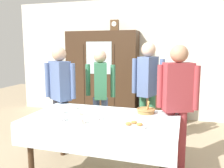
# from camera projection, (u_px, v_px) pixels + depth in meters

# --- Properties ---
(ground_plane) EXTENTS (12.00, 12.00, 0.00)m
(ground_plane) POSITION_uv_depth(u_px,v_px,m) (108.00, 168.00, 3.29)
(ground_plane) COLOR tan
(ground_plane) RESTS_ON ground
(back_wall) EXTENTS (6.40, 0.10, 2.70)m
(back_wall) POSITION_uv_depth(u_px,v_px,m) (143.00, 59.00, 5.58)
(back_wall) COLOR silver
(back_wall) RESTS_ON ground
(dining_table) EXTENTS (1.84, 1.06, 0.77)m
(dining_table) POSITION_uv_depth(u_px,v_px,m) (102.00, 125.00, 2.96)
(dining_table) COLOR #3D2819
(dining_table) RESTS_ON ground
(wall_cabinet) EXTENTS (1.64, 0.46, 1.97)m
(wall_cabinet) POSITION_uv_depth(u_px,v_px,m) (102.00, 74.00, 5.62)
(wall_cabinet) COLOR #3D2819
(wall_cabinet) RESTS_ON ground
(mantel_clock) EXTENTS (0.18, 0.11, 0.24)m
(mantel_clock) POSITION_uv_depth(u_px,v_px,m) (115.00, 25.00, 5.36)
(mantel_clock) COLOR brown
(mantel_clock) RESTS_ON wall_cabinet
(bookshelf_low) EXTENTS (0.91, 0.35, 0.83)m
(bookshelf_low) POSITION_uv_depth(u_px,v_px,m) (164.00, 102.00, 5.34)
(bookshelf_low) COLOR #3D2819
(bookshelf_low) RESTS_ON ground
(book_stack) EXTENTS (0.14, 0.20, 0.05)m
(book_stack) POSITION_uv_depth(u_px,v_px,m) (165.00, 82.00, 5.27)
(book_stack) COLOR #3D754C
(book_stack) RESTS_ON bookshelf_low
(tea_cup_mid_left) EXTENTS (0.13, 0.13, 0.06)m
(tea_cup_mid_left) POSITION_uv_depth(u_px,v_px,m) (60.00, 119.00, 2.81)
(tea_cup_mid_left) COLOR white
(tea_cup_mid_left) RESTS_ON dining_table
(tea_cup_far_right) EXTENTS (0.13, 0.13, 0.06)m
(tea_cup_far_right) POSITION_uv_depth(u_px,v_px,m) (60.00, 111.00, 3.13)
(tea_cup_far_right) COLOR white
(tea_cup_far_right) RESTS_ON dining_table
(tea_cup_back_edge) EXTENTS (0.13, 0.13, 0.06)m
(tea_cup_back_edge) POSITION_uv_depth(u_px,v_px,m) (81.00, 121.00, 2.70)
(tea_cup_back_edge) COLOR white
(tea_cup_back_edge) RESTS_ON dining_table
(tea_cup_far_left) EXTENTS (0.13, 0.13, 0.06)m
(tea_cup_far_left) POSITION_uv_depth(u_px,v_px,m) (78.00, 113.00, 3.04)
(tea_cup_far_left) COLOR white
(tea_cup_far_left) RESTS_ON dining_table
(tea_cup_mid_right) EXTENTS (0.13, 0.13, 0.06)m
(tea_cup_mid_right) POSITION_uv_depth(u_px,v_px,m) (97.00, 118.00, 2.84)
(tea_cup_mid_right) COLOR white
(tea_cup_mid_right) RESTS_ON dining_table
(tea_cup_near_left) EXTENTS (0.13, 0.13, 0.06)m
(tea_cup_near_left) POSITION_uv_depth(u_px,v_px,m) (74.00, 107.00, 3.36)
(tea_cup_near_left) COLOR silver
(tea_cup_near_left) RESTS_ON dining_table
(bread_basket) EXTENTS (0.24, 0.24, 0.16)m
(bread_basket) POSITION_uv_depth(u_px,v_px,m) (146.00, 111.00, 3.14)
(bread_basket) COLOR #9E7542
(bread_basket) RESTS_ON dining_table
(pastry_plate) EXTENTS (0.28, 0.28, 0.05)m
(pastry_plate) POSITION_uv_depth(u_px,v_px,m) (134.00, 125.00, 2.62)
(pastry_plate) COLOR white
(pastry_plate) RESTS_ON dining_table
(spoon_front_edge) EXTENTS (0.12, 0.02, 0.01)m
(spoon_front_edge) POSITION_uv_depth(u_px,v_px,m) (119.00, 113.00, 3.13)
(spoon_front_edge) COLOR silver
(spoon_front_edge) RESTS_ON dining_table
(spoon_mid_right) EXTENTS (0.12, 0.02, 0.01)m
(spoon_mid_right) POSITION_uv_depth(u_px,v_px,m) (97.00, 114.00, 3.11)
(spoon_mid_right) COLOR silver
(spoon_mid_right) RESTS_ON dining_table
(person_behind_table_left) EXTENTS (0.52, 0.40, 1.70)m
(person_behind_table_left) POSITION_uv_depth(u_px,v_px,m) (148.00, 84.00, 3.91)
(person_behind_table_left) COLOR #33704C
(person_behind_table_left) RESTS_ON ground
(person_beside_shelf) EXTENTS (0.52, 0.36, 1.63)m
(person_beside_shelf) POSITION_uv_depth(u_px,v_px,m) (60.00, 88.00, 3.77)
(person_beside_shelf) COLOR #232328
(person_beside_shelf) RESTS_ON ground
(person_behind_table_right) EXTENTS (0.52, 0.41, 1.58)m
(person_behind_table_right) POSITION_uv_depth(u_px,v_px,m) (100.00, 88.00, 4.02)
(person_behind_table_right) COLOR slate
(person_behind_table_right) RESTS_ON ground
(person_near_right_end) EXTENTS (0.52, 0.33, 1.65)m
(person_near_right_end) POSITION_uv_depth(u_px,v_px,m) (177.00, 96.00, 3.06)
(person_near_right_end) COLOR #933338
(person_near_right_end) RESTS_ON ground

